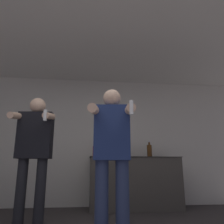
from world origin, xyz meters
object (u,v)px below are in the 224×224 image
at_px(bottle_amber_bourbon, 126,152).
at_px(person_woman_foreground, 112,149).
at_px(bottle_brown_liquor, 115,152).
at_px(bottle_red_label, 149,151).
at_px(person_man_side, 34,147).
at_px(bottle_green_wine, 95,151).

distance_m(bottle_amber_bourbon, person_woman_foreground, 1.81).
relative_size(bottle_brown_liquor, bottle_amber_bourbon, 1.11).
height_order(bottle_amber_bourbon, bottle_red_label, bottle_red_label).
bearing_deg(bottle_brown_liquor, person_man_side, -139.54).
relative_size(bottle_green_wine, person_man_side, 0.18).
relative_size(person_woman_foreground, person_man_side, 0.95).
bearing_deg(person_woman_foreground, person_man_side, 145.01).
bearing_deg(bottle_brown_liquor, bottle_amber_bourbon, 0.00).
distance_m(bottle_brown_liquor, bottle_amber_bourbon, 0.20).
distance_m(bottle_amber_bourbon, bottle_red_label, 0.46).
bearing_deg(person_man_side, bottle_amber_bourbon, 36.25).
xyz_separation_m(bottle_red_label, bottle_green_wine, (-1.05, 0.00, -0.01)).
bearing_deg(person_woman_foreground, bottle_green_wine, 94.42).
bearing_deg(bottle_amber_bourbon, bottle_red_label, 0.00).
bearing_deg(bottle_red_label, person_woman_foreground, -117.43).
bearing_deg(bottle_brown_liquor, bottle_red_label, 0.00).
relative_size(bottle_amber_bourbon, person_woman_foreground, 0.15).
xyz_separation_m(bottle_amber_bourbon, bottle_red_label, (0.46, 0.00, 0.03)).
bearing_deg(bottle_red_label, bottle_brown_liquor, 180.00).
relative_size(bottle_amber_bourbon, bottle_green_wine, 0.77).
height_order(bottle_amber_bourbon, person_man_side, person_man_side).
height_order(bottle_amber_bourbon, person_woman_foreground, person_woman_foreground).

